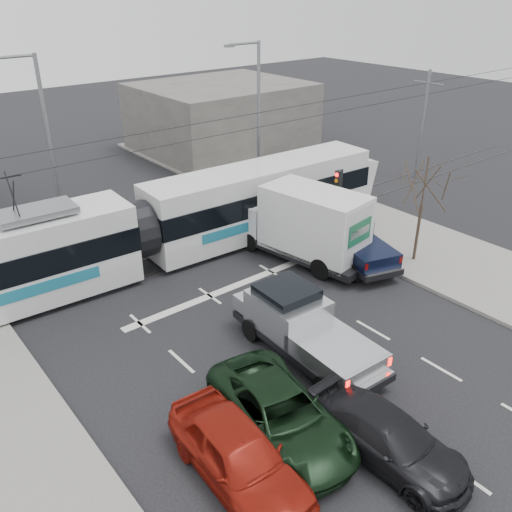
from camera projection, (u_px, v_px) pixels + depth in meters
ground at (342, 347)px, 19.70m from camera, size 120.00×120.00×0.00m
sidewalk_right at (478, 271)px, 24.72m from camera, size 6.00×60.00×0.15m
rails at (192, 252)px, 26.62m from camera, size 60.00×1.60×0.03m
building_right at (222, 117)px, 41.91m from camera, size 12.00×10.00×5.00m
bare_tree at (424, 186)px, 23.98m from camera, size 2.40×2.40×5.00m
traffic_signal at (339, 190)px, 26.59m from camera, size 0.44×0.44×3.60m
street_lamp_near at (256, 113)px, 31.18m from camera, size 2.38×0.25×9.00m
street_lamp_far at (45, 138)px, 26.10m from camera, size 2.38×0.25×9.00m
catenary at (187, 176)px, 24.86m from camera, size 60.00×0.20×7.00m
tram at (138, 232)px, 24.11m from camera, size 26.71×3.86×5.43m
silver_pickup at (300, 324)px, 19.01m from camera, size 2.48×6.32×2.26m
box_truck at (303, 225)px, 25.25m from camera, size 3.49×7.35×3.53m
navy_pickup at (350, 238)px, 25.46m from camera, size 3.43×5.70×2.26m
green_car at (280, 413)px, 15.63m from camera, size 3.37×5.78×1.51m
red_car at (238, 455)px, 14.14m from camera, size 2.29×5.05×1.68m
dark_car at (389, 438)px, 14.86m from camera, size 2.08×4.83×1.39m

